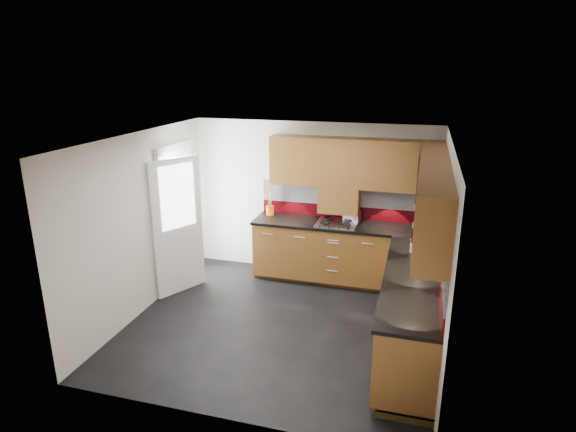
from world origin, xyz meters
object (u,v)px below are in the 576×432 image
(utensil_pot, at_px, (270,209))
(gas_hob, at_px, (337,223))
(food_processor, at_px, (419,241))
(toaster, at_px, (352,216))

(utensil_pot, bearing_deg, gas_hob, -8.90)
(gas_hob, height_order, utensil_pot, utensil_pot)
(utensil_pot, xyz_separation_m, food_processor, (2.29, -0.99, 0.05))
(utensil_pot, relative_size, toaster, 1.59)
(utensil_pot, height_order, food_processor, utensil_pot)
(utensil_pot, bearing_deg, toaster, 0.39)
(utensil_pot, height_order, toaster, utensil_pot)
(toaster, height_order, food_processor, food_processor)
(toaster, distance_m, food_processor, 1.40)
(gas_hob, xyz_separation_m, toaster, (0.20, 0.18, 0.07))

